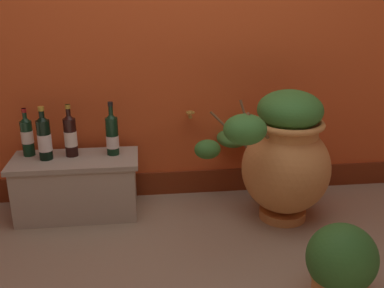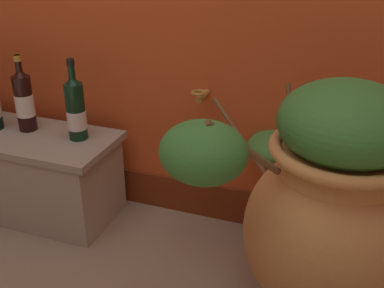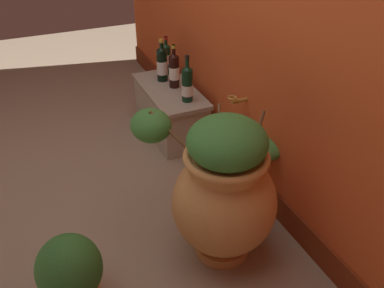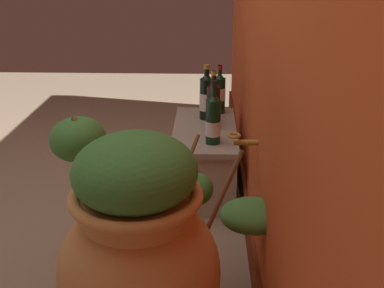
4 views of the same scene
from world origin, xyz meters
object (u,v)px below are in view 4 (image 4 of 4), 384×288
at_px(wine_bottle_middle, 213,119).
at_px(wine_bottle_back, 219,92).
at_px(terracotta_urn, 141,247).
at_px(wine_bottle_left, 213,104).
at_px(wine_bottle_right, 206,96).

distance_m(wine_bottle_middle, wine_bottle_back, 0.51).
bearing_deg(terracotta_urn, wine_bottle_back, 169.47).
relative_size(wine_bottle_middle, wine_bottle_back, 1.12).
bearing_deg(wine_bottle_left, terracotta_urn, -10.96).
bearing_deg(wine_bottle_middle, wine_bottle_back, 175.31).
xyz_separation_m(wine_bottle_right, wine_bottle_back, (-0.12, 0.08, -0.01)).
xyz_separation_m(wine_bottle_middle, wine_bottle_right, (-0.39, -0.04, 0.01)).
bearing_deg(terracotta_urn, wine_bottle_middle, 166.57).
distance_m(wine_bottle_middle, wine_bottle_right, 0.39).
height_order(wine_bottle_left, wine_bottle_back, wine_bottle_left).
height_order(terracotta_urn, wine_bottle_right, terracotta_urn).
height_order(wine_bottle_left, wine_bottle_middle, wine_bottle_middle).
xyz_separation_m(terracotta_urn, wine_bottle_left, (-1.25, 0.24, 0.10)).
relative_size(terracotta_urn, wine_bottle_left, 2.66).
xyz_separation_m(terracotta_urn, wine_bottle_middle, (-1.00, 0.24, 0.10)).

